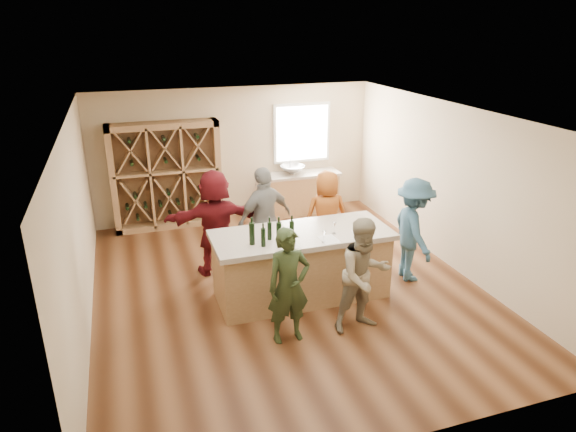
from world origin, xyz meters
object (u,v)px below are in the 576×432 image
object	(u,v)px
sink	(293,170)
wine_bottle_b	(263,237)
tasting_counter_base	(301,267)
person_far_left	(216,222)
wine_rack	(167,176)
wine_bottle_d	(279,232)
wine_bottle_e	(292,230)
person_server	(413,230)
person_near_right	(364,275)
wine_bottle_c	(270,231)
person_near_left	(289,286)
person_far_right	(326,215)
person_far_mid	(265,219)
wine_bottle_a	(252,234)

from	to	relation	value
sink	wine_bottle_b	distance (m)	4.23
tasting_counter_base	person_far_left	size ratio (longest dim) A/B	1.43
wine_rack	wine_bottle_d	xyz separation A→B (m)	(1.20, -3.86, 0.14)
wine_rack	wine_bottle_e	size ratio (longest dim) A/B	7.54
person_server	person_far_left	bearing A→B (deg)	75.27
person_near_right	wine_bottle_b	bearing A→B (deg)	140.03
wine_bottle_c	sink	bearing A→B (deg)	66.36
wine_bottle_b	person_near_right	bearing A→B (deg)	-34.46
wine_rack	sink	size ratio (longest dim) A/B	4.06
wine_bottle_d	person_near_left	bearing A→B (deg)	-98.46
person_near_left	person_far_left	size ratio (longest dim) A/B	0.89
person_near_left	person_server	bearing A→B (deg)	19.86
person_near_left	person_far_left	world-z (taller)	person_far_left
wine_rack	person_far_right	distance (m)	3.51
wine_bottle_b	person_far_right	size ratio (longest dim) A/B	0.17
wine_bottle_c	person_far_right	world-z (taller)	person_far_right
sink	person_far_right	size ratio (longest dim) A/B	0.33
person_near_right	person_server	distance (m)	1.81
wine_bottle_e	person_near_right	size ratio (longest dim) A/B	0.18
wine_bottle_b	wine_bottle_e	world-z (taller)	wine_bottle_e
wine_bottle_c	person_near_right	size ratio (longest dim) A/B	0.16
wine_bottle_e	person_far_mid	bearing A→B (deg)	91.64
person_near_right	person_far_right	distance (m)	2.37
wine_rack	person_far_mid	world-z (taller)	wine_rack
sink	wine_bottle_c	size ratio (longest dim) A/B	2.02
person_far_left	sink	bearing A→B (deg)	-130.31
wine_bottle_d	wine_rack	bearing A→B (deg)	107.27
wine_bottle_e	person_server	bearing A→B (deg)	5.21
person_near_right	person_server	xyz separation A→B (m)	(1.43, 1.11, 0.04)
tasting_counter_base	wine_bottle_d	xyz separation A→B (m)	(-0.44, -0.24, 0.74)
person_near_left	person_far_right	bearing A→B (deg)	54.32
person_near_right	person_far_right	size ratio (longest dim) A/B	1.02
wine_bottle_d	person_near_right	xyz separation A→B (m)	(0.94, -0.88, -0.41)
wine_bottle_d	person_far_left	bearing A→B (deg)	113.54
wine_bottle_a	tasting_counter_base	bearing A→B (deg)	12.71
wine_bottle_b	wine_bottle_c	size ratio (longest dim) A/B	1.01
wine_bottle_d	person_server	size ratio (longest dim) A/B	0.18
wine_bottle_c	person_far_mid	bearing A→B (deg)	77.54
person_near_left	person_near_right	distance (m)	1.06
tasting_counter_base	person_far_right	size ratio (longest dim) A/B	1.60
wine_bottle_a	person_near_left	size ratio (longest dim) A/B	0.20
wine_bottle_a	wine_bottle_c	distance (m)	0.30
person_near_right	person_far_mid	distance (m)	2.37
wine_bottle_b	person_far_right	distance (m)	2.24
person_near_right	person_far_left	distance (m)	2.85
tasting_counter_base	person_far_right	distance (m)	1.55
wine_bottle_e	person_far_left	world-z (taller)	person_far_left
wine_bottle_d	person_server	xyz separation A→B (m)	(2.37, 0.24, -0.37)
tasting_counter_base	person_far_mid	xyz separation A→B (m)	(-0.27, 1.12, 0.41)
tasting_counter_base	sink	bearing A→B (deg)	73.35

